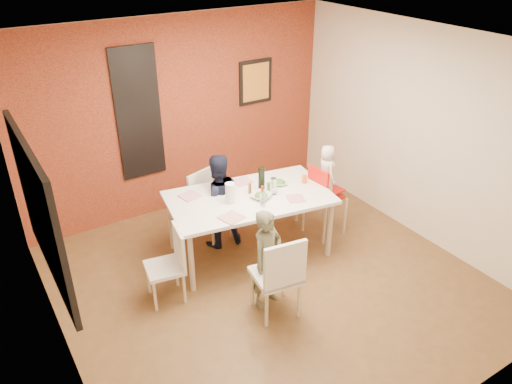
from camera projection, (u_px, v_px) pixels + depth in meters
ground at (270, 281)px, 5.83m from camera, size 4.50×4.50×0.00m
ceiling at (274, 46)px, 4.54m from camera, size 4.50×4.50×0.02m
wall_back at (180, 116)px, 6.85m from camera, size 4.50×0.02×2.70m
wall_front at (449, 300)px, 3.51m from camera, size 4.50×0.02×2.70m
wall_left at (46, 244)px, 4.13m from camera, size 0.02×4.50×2.70m
wall_right at (420, 135)px, 6.24m from camera, size 0.02×4.50×2.70m
brick_accent_wall at (181, 116)px, 6.84m from camera, size 4.50×0.02×2.70m
picture_window_frame at (40, 212)px, 4.19m from camera, size 0.05×1.70×1.30m
picture_window_pane at (42, 211)px, 4.20m from camera, size 0.02×1.55×1.15m
glassblock_strip at (138, 114)px, 6.47m from camera, size 0.55×0.03×1.70m
glassblock_surround at (138, 114)px, 6.47m from camera, size 0.60×0.03×1.76m
art_print_frame at (255, 82)px, 7.25m from camera, size 0.54×0.03×0.64m
art_print_canvas at (256, 82)px, 7.23m from camera, size 0.44×0.01×0.54m
dining_table at (249, 201)px, 6.01m from camera, size 2.08×1.38×0.80m
chair_near at (280, 274)px, 5.06m from camera, size 0.52×0.52×0.98m
chair_far at (207, 202)px, 6.45m from camera, size 0.53×0.53×0.91m
chair_left at (171, 261)px, 5.38m from camera, size 0.45×0.45×0.85m
high_chair at (323, 194)px, 6.44m from camera, size 0.46×0.46×1.00m
child_near at (267, 259)px, 5.24m from camera, size 0.48×0.39×1.15m
child_far at (217, 201)px, 6.23m from camera, size 0.67×0.55×1.25m
toddler at (327, 171)px, 6.30m from camera, size 0.30×0.38×0.68m
plate_near_left at (231, 217)px, 5.53m from camera, size 0.28×0.28×0.01m
plate_far_mid at (243, 181)px, 6.30m from camera, size 0.22×0.22×0.01m
plate_near_right at (296, 198)px, 5.91m from camera, size 0.25×0.25×0.01m
plate_far_left at (190, 196)px, 5.96m from camera, size 0.26×0.26×0.01m
salad_bowl_a at (261, 196)px, 5.92m from camera, size 0.31×0.31×0.06m
salad_bowl_b at (279, 183)px, 6.22m from camera, size 0.25×0.25×0.05m
wine_bottle at (261, 179)px, 6.04m from camera, size 0.08×0.08×0.30m
wine_glass_a at (263, 199)px, 5.73m from camera, size 0.06×0.06×0.18m
wine_glass_b at (274, 186)px, 5.97m from camera, size 0.07×0.07×0.21m
paper_towel_roll at (230, 193)px, 5.77m from camera, size 0.11×0.11×0.25m
condiment_red at (262, 191)px, 5.96m from camera, size 0.03×0.03×0.12m
condiment_green at (269, 188)px, 5.99m from camera, size 0.04×0.04×0.15m
condiment_brown at (250, 188)px, 6.00m from camera, size 0.04×0.04×0.14m
sippy_cup at (304, 179)px, 6.25m from camera, size 0.06×0.06×0.10m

